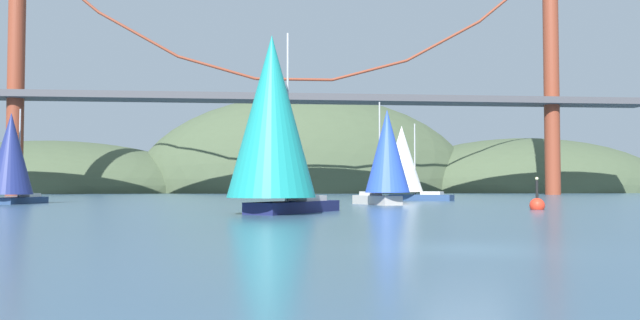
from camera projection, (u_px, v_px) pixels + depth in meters
name	position (u px, v px, depth m)	size (l,w,h in m)	color
ground_plane	(466.00, 249.00, 17.60)	(360.00, 360.00, 0.00)	#385670
headland_center	(306.00, 192.00, 152.38)	(82.23, 44.00, 47.04)	#425138
headland_right	(525.00, 192.00, 157.43)	(73.09, 44.00, 26.94)	#425138
headland_left	(50.00, 193.00, 146.87)	(75.62, 44.00, 24.25)	#425138
suspension_bridge	(294.00, 88.00, 112.89)	(132.07, 6.00, 43.55)	brown
sailboat_teal_sail	(273.00, 120.00, 39.08)	(8.68, 10.08, 11.63)	#191E4C
sailboat_white_mainsail	(403.00, 161.00, 74.21)	(9.06, 7.44, 8.99)	navy
sailboat_blue_spinnaker	(386.00, 155.00, 56.59)	(5.08, 7.67, 9.42)	#B7B2A8
sailboat_navy_sail	(11.00, 156.00, 59.32)	(4.81, 7.72, 9.14)	navy
channel_buoy	(537.00, 205.00, 46.03)	(1.10, 1.10, 2.64)	red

